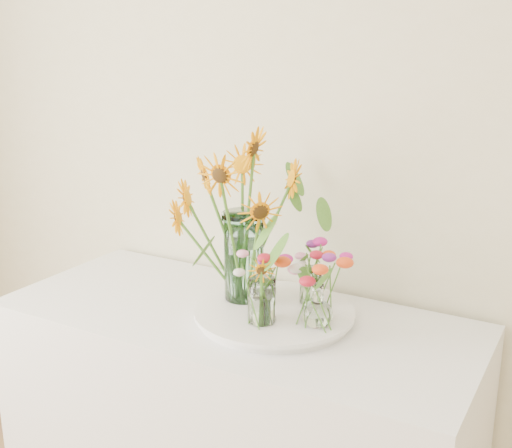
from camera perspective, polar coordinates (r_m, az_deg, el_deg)
name	(u,v)px	position (r m, az deg, el deg)	size (l,w,h in m)	color
counter	(236,447)	(2.11, -1.77, -19.24)	(1.40, 0.60, 0.90)	white
tray	(274,315)	(1.84, 1.64, -8.12)	(0.43, 0.43, 0.03)	white
mason_jar	(244,256)	(1.87, -1.09, -2.90)	(0.12, 0.12, 0.27)	#B2EAE5
sunflower_bouquet	(244,218)	(1.84, -1.11, 0.57)	(0.72, 0.72, 0.50)	orange
small_vase_a	(262,301)	(1.74, 0.51, -6.88)	(0.08, 0.08, 0.13)	white
wildflower_posy_a	(262,286)	(1.72, 0.51, -5.50)	(0.20, 0.20, 0.22)	#E84414
small_vase_b	(318,305)	(1.73, 5.49, -7.21)	(0.08, 0.08, 0.12)	white
wildflower_posy_b	(318,290)	(1.71, 5.53, -5.83)	(0.23, 0.23, 0.21)	#E84414
small_vase_c	(311,286)	(1.87, 4.88, -5.54)	(0.06, 0.06, 0.11)	white
wildflower_posy_c	(311,272)	(1.85, 4.92, -4.25)	(0.18, 0.18, 0.20)	#E84414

